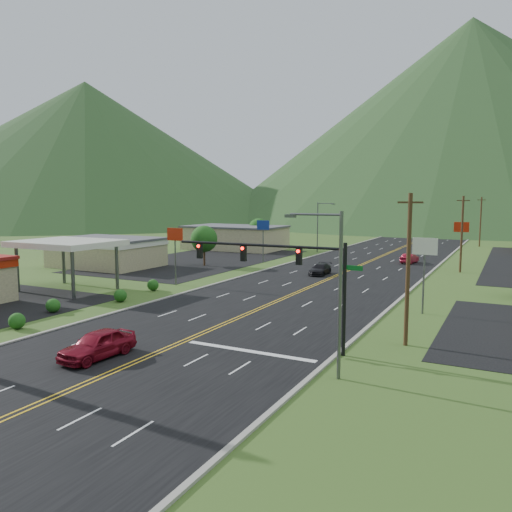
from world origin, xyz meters
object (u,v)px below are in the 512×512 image
at_px(streetlight_east, 334,283).
at_px(streetlight_west, 319,224).
at_px(traffic_signal, 284,266).
at_px(car_red_far, 410,259).
at_px(gas_canopy, 67,244).
at_px(car_dark_mid, 320,270).
at_px(car_red_near, 98,345).

distance_m(streetlight_east, streetlight_west, 64.21).
bearing_deg(traffic_signal, car_red_far, 90.73).
bearing_deg(streetlight_east, gas_canopy, 160.12).
relative_size(streetlight_west, car_dark_mid, 1.91).
xyz_separation_m(streetlight_east, gas_canopy, (-33.18, 12.00, -0.31)).
distance_m(gas_canopy, car_dark_mid, 30.27).
bearing_deg(car_dark_mid, car_red_near, -92.92).
bearing_deg(gas_canopy, car_red_near, -38.33).
xyz_separation_m(traffic_signal, car_red_near, (-9.00, -7.40, -4.48)).
bearing_deg(car_red_far, car_red_near, 89.06).
bearing_deg(car_red_far, car_dark_mid, 72.51).
xyz_separation_m(gas_canopy, car_red_far, (27.88, 39.30, -4.16)).
relative_size(streetlight_east, car_dark_mid, 1.91).
xyz_separation_m(traffic_signal, car_red_far, (-0.60, 47.30, -4.61)).
xyz_separation_m(gas_canopy, car_red_near, (19.48, -15.40, -4.02)).
bearing_deg(car_red_far, streetlight_west, -18.57).
height_order(traffic_signal, car_red_far, traffic_signal).
bearing_deg(streetlight_west, car_red_near, -81.78).
height_order(streetlight_east, car_red_near, streetlight_east).
xyz_separation_m(gas_canopy, car_dark_mid, (19.91, 22.41, -4.19)).
bearing_deg(gas_canopy, car_red_far, 54.64).
height_order(traffic_signal, car_red_near, traffic_signal).
height_order(car_red_near, car_red_far, car_red_near).
relative_size(streetlight_west, car_red_near, 1.79).
bearing_deg(car_dark_mid, car_red_far, 62.44).
bearing_deg(gas_canopy, streetlight_west, 77.87).
bearing_deg(gas_canopy, car_dark_mid, 48.39).
xyz_separation_m(traffic_signal, streetlight_west, (-18.16, 56.00, -0.15)).
bearing_deg(streetlight_west, car_red_far, -26.36).
xyz_separation_m(traffic_signal, car_dark_mid, (-8.58, 30.42, -4.64)).
height_order(gas_canopy, car_dark_mid, gas_canopy).
height_order(traffic_signal, streetlight_east, streetlight_east).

